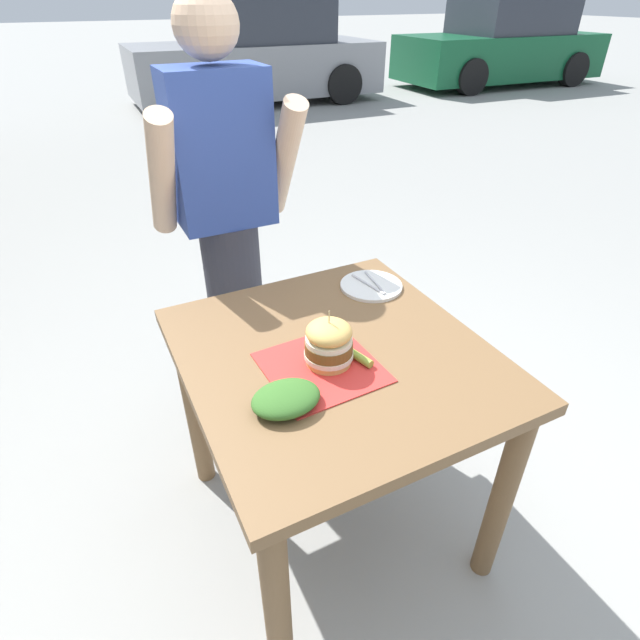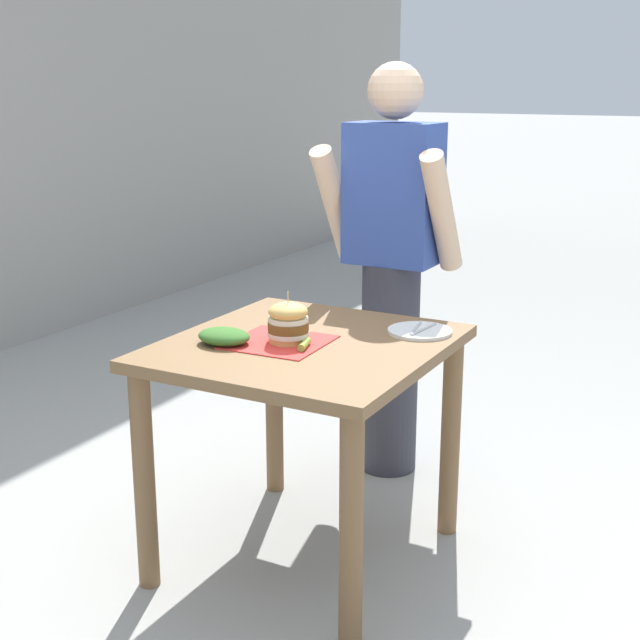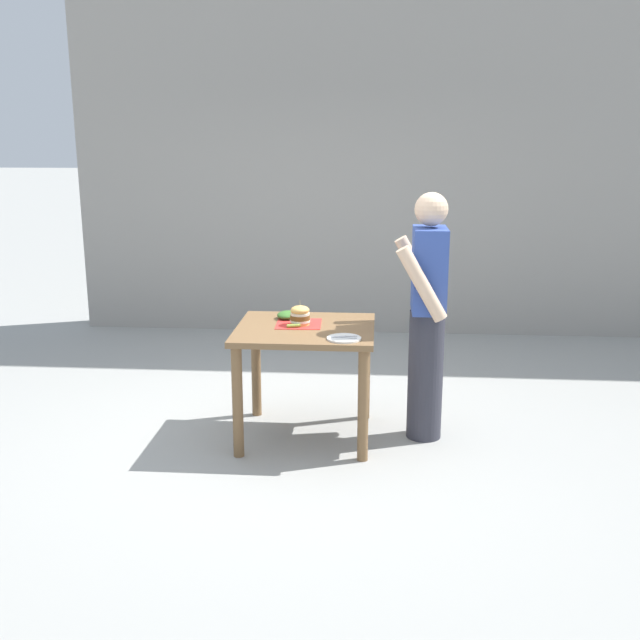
% 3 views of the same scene
% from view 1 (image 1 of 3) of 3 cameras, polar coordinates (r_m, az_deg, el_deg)
% --- Properties ---
extents(ground_plane, '(80.00, 80.00, 0.00)m').
position_cam_1_polar(ground_plane, '(2.04, 1.35, -21.52)').
color(ground_plane, '#9E9E99').
extents(patio_table, '(0.86, 0.93, 0.79)m').
position_cam_1_polar(patio_table, '(1.56, 1.66, -7.78)').
color(patio_table, brown).
rests_on(patio_table, ground).
extents(serving_paper, '(0.32, 0.32, 0.00)m').
position_cam_1_polar(serving_paper, '(1.40, 0.16, -5.43)').
color(serving_paper, red).
rests_on(serving_paper, patio_table).
extents(sandwich, '(0.14, 0.14, 0.17)m').
position_cam_1_polar(sandwich, '(1.38, 1.01, -2.60)').
color(sandwich, '#E5B25B').
rests_on(sandwich, serving_paper).
extents(pickle_spear, '(0.05, 0.09, 0.02)m').
position_cam_1_polar(pickle_spear, '(1.42, 4.51, -4.26)').
color(pickle_spear, '#8EA83D').
rests_on(pickle_spear, serving_paper).
extents(side_plate_with_forks, '(0.22, 0.22, 0.02)m').
position_cam_1_polar(side_plate_with_forks, '(1.79, 5.87, 3.93)').
color(side_plate_with_forks, white).
rests_on(side_plate_with_forks, patio_table).
extents(side_salad, '(0.18, 0.14, 0.05)m').
position_cam_1_polar(side_salad, '(1.27, -3.91, -8.94)').
color(side_salad, '#386B28').
rests_on(side_salad, patio_table).
extents(diner_across_table, '(0.55, 0.35, 1.69)m').
position_cam_1_polar(diner_across_table, '(2.07, -10.47, 10.59)').
color(diner_across_table, '#33333D').
rests_on(diner_across_table, ground).
extents(parked_car_mid_block, '(4.27, 1.96, 1.60)m').
position_cam_1_polar(parked_car_mid_block, '(12.25, 20.09, 27.33)').
color(parked_car_mid_block, '#145933').
rests_on(parked_car_mid_block, ground).
extents(parked_car_far_end, '(4.24, 1.91, 1.60)m').
position_cam_1_polar(parked_car_far_end, '(9.76, -7.21, 27.68)').
color(parked_car_far_end, gray).
rests_on(parked_car_far_end, ground).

